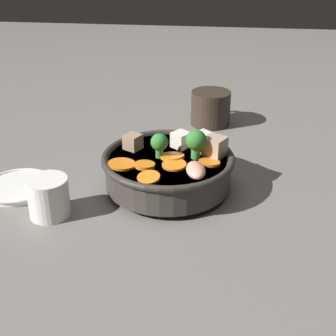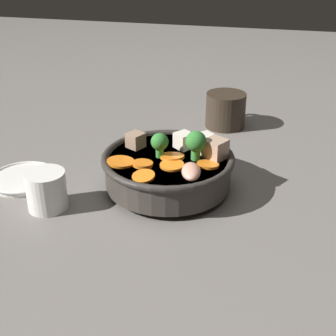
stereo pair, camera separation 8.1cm
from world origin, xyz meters
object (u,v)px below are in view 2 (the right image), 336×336
side_saucer (23,178)px  dark_mug (226,110)px  stirfry_bowl (169,167)px  tea_cup (46,190)px

side_saucer → dark_mug: size_ratio=1.08×
stirfry_bowl → side_saucer: size_ratio=1.89×
stirfry_bowl → dark_mug: bearing=-10.5°
stirfry_bowl → side_saucer: (-0.04, 0.26, -0.04)m
stirfry_bowl → dark_mug: stirfry_bowl is taller
tea_cup → dark_mug: (0.42, -0.24, 0.01)m
stirfry_bowl → dark_mug: size_ratio=2.04×
stirfry_bowl → tea_cup: 0.21m
side_saucer → dark_mug: dark_mug is taller
tea_cup → side_saucer: bearing=50.7°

